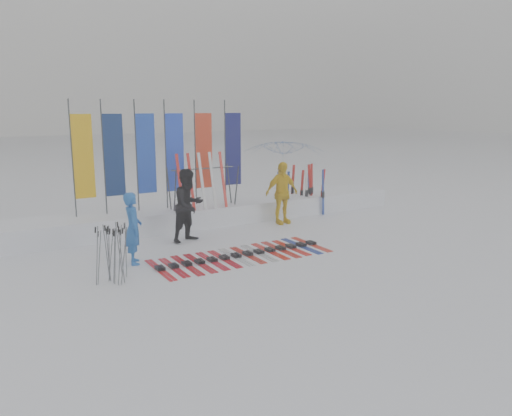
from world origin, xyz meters
TOP-DOWN VIEW (x-y plane):
  - ground at (0.00, 0.00)m, footprint 120.00×120.00m
  - snow_bank at (0.00, 4.60)m, footprint 14.00×1.60m
  - person_blue at (-3.04, 1.69)m, footprint 0.52×0.68m
  - person_black at (-1.14, 2.88)m, footprint 1.15×1.02m
  - person_yellow at (2.17, 3.37)m, footprint 1.14×0.48m
  - tent_canopy at (3.50, 5.25)m, footprint 3.13×3.18m
  - ski_row at (-0.61, 0.90)m, footprint 4.35×1.69m
  - pole_cluster at (-3.78, 0.65)m, footprint 0.70×0.66m
  - feather_flags at (-1.20, 4.77)m, footprint 5.28×0.26m
  - ski_rack at (-0.11, 4.20)m, footprint 2.04×0.80m
  - upright_skis at (3.62, 4.28)m, footprint 1.42×1.12m

SIDE VIEW (x-z plane):
  - ground at x=0.00m, z-range 0.00..0.00m
  - ski_row at x=-0.61m, z-range 0.00..0.07m
  - snow_bank at x=0.00m, z-range 0.00..0.60m
  - pole_cluster at x=-3.78m, z-range -0.03..1.23m
  - upright_skis at x=3.62m, z-range -0.06..1.63m
  - person_blue at x=-3.04m, z-range 0.00..1.68m
  - person_yellow at x=2.17m, z-range 0.00..1.93m
  - person_black at x=-1.14m, z-range 0.00..1.97m
  - tent_canopy at x=3.50m, z-range 0.00..2.53m
  - ski_rack at x=-0.11m, z-range 0.77..2.00m
  - feather_flags at x=-1.20m, z-range 0.64..3.84m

